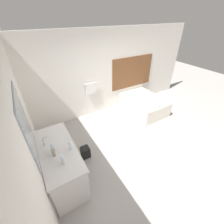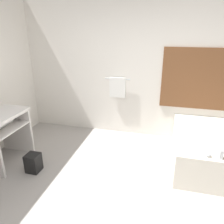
{
  "view_description": "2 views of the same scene",
  "coord_description": "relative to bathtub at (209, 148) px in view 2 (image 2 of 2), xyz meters",
  "views": [
    {
      "loc": [
        -1.97,
        -1.99,
        3.03
      ],
      "look_at": [
        -0.25,
        0.89,
        0.79
      ],
      "focal_mm": 24.0,
      "sensor_mm": 36.0,
      "label": 1
    },
    {
      "loc": [
        0.64,
        -1.93,
        2.07
      ],
      "look_at": [
        -0.14,
        1.11,
        0.86
      ],
      "focal_mm": 35.0,
      "sensor_mm": 36.0,
      "label": 2
    }
  ],
  "objects": [
    {
      "name": "ground_plane",
      "position": [
        -1.38,
        -1.41,
        -0.28
      ],
      "size": [
        16.0,
        16.0,
        0.0
      ],
      "primitive_type": "plane",
      "color": "#A8A39E",
      "rests_on": "ground"
    },
    {
      "name": "waste_bin",
      "position": [
        -2.62,
        -0.89,
        -0.14
      ],
      "size": [
        0.2,
        0.2,
        0.29
      ],
      "color": "black",
      "rests_on": "ground_plane"
    },
    {
      "name": "wall_back_with_blinds",
      "position": [
        -1.34,
        0.82,
        1.06
      ],
      "size": [
        7.4,
        0.13,
        2.7
      ],
      "color": "white",
      "rests_on": "ground_plane"
    },
    {
      "name": "bathtub",
      "position": [
        0.0,
        0.0,
        0.0
      ],
      "size": [
        1.09,
        1.56,
        0.64
      ],
      "color": "silver",
      "rests_on": "ground_plane"
    }
  ]
}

